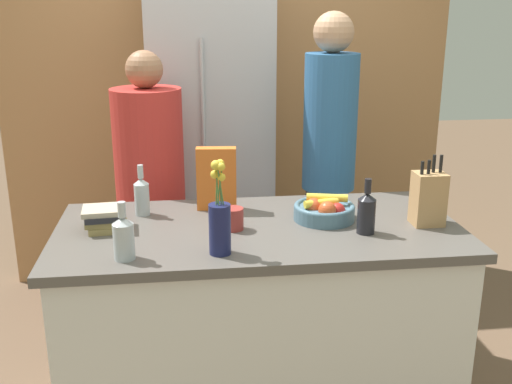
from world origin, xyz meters
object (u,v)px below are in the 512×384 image
(knife_block, at_px, (428,198))
(book_stack, at_px, (106,219))
(fruit_bowl, at_px, (325,210))
(cereal_box, at_px, (216,179))
(coffee_mug, at_px, (233,219))
(person_at_sink, at_px, (151,188))
(bottle_vinegar, at_px, (142,195))
(flower_vase, at_px, (220,222))
(person_in_blue, at_px, (329,157))
(refrigerator, at_px, (211,144))
(bottle_wine, at_px, (366,212))
(bottle_oil, at_px, (124,237))

(knife_block, height_order, book_stack, knife_block)
(fruit_bowl, relative_size, cereal_box, 0.92)
(coffee_mug, height_order, person_at_sink, person_at_sink)
(person_at_sink, bearing_deg, knife_block, -10.62)
(bottle_vinegar, bearing_deg, flower_vase, -56.97)
(flower_vase, height_order, person_at_sink, person_at_sink)
(knife_block, bearing_deg, cereal_box, 160.28)
(person_in_blue, bearing_deg, refrigerator, 158.92)
(knife_block, distance_m, cereal_box, 0.92)
(refrigerator, bearing_deg, bottle_vinegar, -108.97)
(fruit_bowl, height_order, bottle_vinegar, bottle_vinegar)
(fruit_bowl, distance_m, knife_block, 0.44)
(coffee_mug, relative_size, bottle_wine, 0.51)
(flower_vase, xyz_separation_m, bottle_wine, (0.60, 0.14, -0.03))
(knife_block, height_order, person_at_sink, person_at_sink)
(book_stack, height_order, person_in_blue, person_in_blue)
(coffee_mug, relative_size, person_at_sink, 0.07)
(person_in_blue, bearing_deg, bottle_wine, -72.57)
(person_in_blue, bearing_deg, bottle_oil, -114.73)
(bottle_oil, relative_size, person_at_sink, 0.14)
(book_stack, xyz_separation_m, person_in_blue, (1.10, 0.67, 0.06))
(person_in_blue, bearing_deg, person_at_sink, -158.25)
(bottle_oil, distance_m, person_at_sink, 0.97)
(book_stack, height_order, person_at_sink, person_at_sink)
(refrigerator, xyz_separation_m, flower_vase, (-0.04, -1.52, 0.05))
(fruit_bowl, distance_m, cereal_box, 0.51)
(knife_block, bearing_deg, flower_vase, -166.74)
(bottle_vinegar, distance_m, bottle_wine, 0.97)
(book_stack, distance_m, bottle_vinegar, 0.23)
(book_stack, bearing_deg, bottle_oil, -71.96)
(person_at_sink, bearing_deg, cereal_box, -32.17)
(flower_vase, relative_size, person_at_sink, 0.23)
(knife_block, xyz_separation_m, person_in_blue, (-0.24, 0.76, -0.01))
(fruit_bowl, relative_size, person_at_sink, 0.16)
(coffee_mug, relative_size, bottle_oil, 0.54)
(bottle_oil, height_order, person_in_blue, person_in_blue)
(fruit_bowl, xyz_separation_m, knife_block, (0.42, -0.10, 0.07))
(bottle_wine, bearing_deg, book_stack, 171.31)
(coffee_mug, relative_size, bottle_vinegar, 0.52)
(bottle_vinegar, bearing_deg, fruit_bowl, -12.06)
(flower_vase, relative_size, coffee_mug, 3.07)
(coffee_mug, bearing_deg, fruit_bowl, 9.15)
(bottle_vinegar, relative_size, bottle_wine, 0.99)
(bottle_vinegar, xyz_separation_m, person_at_sink, (0.01, 0.48, -0.11))
(refrigerator, relative_size, person_at_sink, 1.24)
(flower_vase, bearing_deg, person_in_blue, 56.31)
(fruit_bowl, relative_size, bottle_wine, 1.15)
(bottle_oil, bearing_deg, bottle_vinegar, 85.67)
(flower_vase, distance_m, person_in_blue, 1.17)
(coffee_mug, xyz_separation_m, book_stack, (-0.52, 0.05, 0.00))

